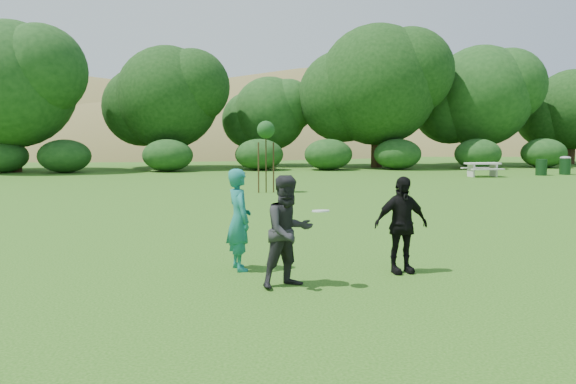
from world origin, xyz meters
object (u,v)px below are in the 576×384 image
Objects in this scene: player_black at (401,225)px; player_teal at (239,220)px; sapling at (266,132)px; trash_can_lidded at (565,165)px; picnic_table at (482,167)px; player_grey at (288,231)px; trash_can_near at (541,167)px.

player_teal is at bearing 159.77° from player_black.
sapling is 2.71× the size of trash_can_lidded.
player_teal is 2.79m from player_black.
trash_can_lidded reaches higher than picnic_table.
sapling is 1.58× the size of picnic_table.
trash_can_near is (17.45, 20.29, -0.42)m from player_grey.
player_teal is at bearing 96.59° from player_grey.
player_teal reaches higher than trash_can_near.
player_black is 0.58× the size of sapling.
player_black is at bearing -130.47° from trash_can_lidded.
trash_can_near is 1.69m from trash_can_lidded.
player_grey is at bearing -132.87° from trash_can_lidded.
trash_can_near is at bearing -56.91° from player_teal.
trash_can_lidded is at bearing 7.44° from picnic_table.
player_teal reaches higher than player_black.
trash_can_lidded is at bearing 42.45° from player_black.
trash_can_lidded is at bearing 10.17° from trash_can_near.
trash_can_near is 0.86× the size of trash_can_lidded.
trash_can_lidded is (17.89, 6.90, -1.88)m from sapling.
player_grey is 2.11m from player_black.
player_grey is 0.61× the size of sapling.
picnic_table is (14.40, 18.67, -0.37)m from player_teal.
picnic_table is at bearing 26.38° from sapling.
trash_can_near is at bearing 22.14° from sapling.
player_teal is at bearing -133.54° from trash_can_near.
trash_can_near is (18.13, 19.08, -0.44)m from player_teal.
sapling is at bearing -22.05° from player_teal.
picnic_table is 1.71× the size of trash_can_lidded.
picnic_table is at bearing 51.75° from player_black.
sapling is (1.90, 12.47, 1.53)m from player_teal.
player_black reaches higher than trash_can_near.
player_teal is at bearing -127.64° from picnic_table.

